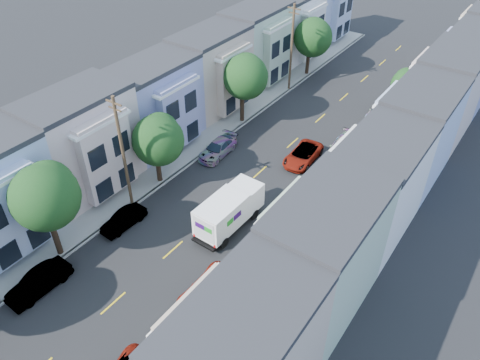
# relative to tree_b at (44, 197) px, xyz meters

# --- Properties ---
(ground) EXTENTS (160.00, 160.00, 0.00)m
(ground) POSITION_rel_tree_b_xyz_m (6.30, 5.08, -5.63)
(ground) COLOR black
(ground) RESTS_ON ground
(road_slab) EXTENTS (12.00, 70.00, 0.02)m
(road_slab) POSITION_rel_tree_b_xyz_m (6.30, 20.08, -5.62)
(road_slab) COLOR black
(road_slab) RESTS_ON ground
(curb_left) EXTENTS (0.30, 70.00, 0.15)m
(curb_left) POSITION_rel_tree_b_xyz_m (0.25, 20.08, -5.55)
(curb_left) COLOR gray
(curb_left) RESTS_ON ground
(curb_right) EXTENTS (0.30, 70.00, 0.15)m
(curb_right) POSITION_rel_tree_b_xyz_m (12.35, 20.08, -5.55)
(curb_right) COLOR gray
(curb_right) RESTS_ON ground
(sidewalk_left) EXTENTS (2.60, 70.00, 0.15)m
(sidewalk_left) POSITION_rel_tree_b_xyz_m (-1.05, 20.08, -5.55)
(sidewalk_left) COLOR gray
(sidewalk_left) RESTS_ON ground
(sidewalk_right) EXTENTS (2.60, 70.00, 0.15)m
(sidewalk_right) POSITION_rel_tree_b_xyz_m (13.65, 20.08, -5.55)
(sidewalk_right) COLOR gray
(sidewalk_right) RESTS_ON ground
(centerline) EXTENTS (0.12, 70.00, 0.01)m
(centerline) POSITION_rel_tree_b_xyz_m (6.30, 20.08, -5.63)
(centerline) COLOR gold
(centerline) RESTS_ON ground
(townhouse_row_left) EXTENTS (5.00, 70.00, 8.50)m
(townhouse_row_left) POSITION_rel_tree_b_xyz_m (-4.85, 20.08, -5.63)
(townhouse_row_left) COLOR white
(townhouse_row_left) RESTS_ON ground
(townhouse_row_right) EXTENTS (5.00, 70.00, 8.50)m
(townhouse_row_right) POSITION_rel_tree_b_xyz_m (17.45, 20.08, -5.63)
(townhouse_row_right) COLOR white
(townhouse_row_right) RESTS_ON ground
(tree_b) EXTENTS (4.70, 4.70, 8.00)m
(tree_b) POSITION_rel_tree_b_xyz_m (0.00, 0.00, 0.00)
(tree_b) COLOR black
(tree_b) RESTS_ON ground
(tree_c) EXTENTS (4.39, 4.39, 6.68)m
(tree_c) POSITION_rel_tree_b_xyz_m (0.00, 10.82, -1.16)
(tree_c) COLOR black
(tree_c) RESTS_ON ground
(tree_d) EXTENTS (4.60, 4.60, 7.56)m
(tree_d) POSITION_rel_tree_b_xyz_m (0.00, 23.68, -0.39)
(tree_d) COLOR black
(tree_d) RESTS_ON ground
(tree_e) EXTENTS (4.67, 4.67, 7.21)m
(tree_e) POSITION_rel_tree_b_xyz_m (0.00, 38.10, -0.77)
(tree_e) COLOR black
(tree_e) RESTS_ON ground
(tree_far_r) EXTENTS (3.10, 3.10, 5.68)m
(tree_far_r) POSITION_rel_tree_b_xyz_m (13.20, 33.68, -1.55)
(tree_far_r) COLOR black
(tree_far_r) RESTS_ON ground
(utility_pole_near) EXTENTS (1.60, 0.26, 10.00)m
(utility_pole_near) POSITION_rel_tree_b_xyz_m (0.00, 7.08, -0.47)
(utility_pole_near) COLOR #42301E
(utility_pole_near) RESTS_ON ground
(utility_pole_far) EXTENTS (1.60, 0.26, 10.00)m
(utility_pole_far) POSITION_rel_tree_b_xyz_m (0.00, 33.08, -0.47)
(utility_pole_far) COLOR #42301E
(utility_pole_far) RESTS_ON ground
(fedex_truck) EXTENTS (2.40, 6.24, 2.99)m
(fedex_truck) POSITION_rel_tree_b_xyz_m (8.23, 9.67, -3.95)
(fedex_truck) COLOR white
(fedex_truck) RESTS_ON ground
(lead_sedan) EXTENTS (2.57, 5.14, 1.40)m
(lead_sedan) POSITION_rel_tree_b_xyz_m (8.64, 20.87, -4.93)
(lead_sedan) COLOR black
(lead_sedan) RESTS_ON ground
(parked_left_b) EXTENTS (1.65, 4.49, 1.49)m
(parked_left_b) POSITION_rel_tree_b_xyz_m (1.40, -2.95, -4.88)
(parked_left_b) COLOR black
(parked_left_b) RESTS_ON ground
(parked_left_c) EXTENTS (1.53, 3.89, 1.28)m
(parked_left_c) POSITION_rel_tree_b_xyz_m (1.40, 4.87, -4.99)
(parked_left_c) COLOR #B0B0B0
(parked_left_c) RESTS_ON ground
(parked_left_d) EXTENTS (2.23, 4.76, 1.40)m
(parked_left_d) POSITION_rel_tree_b_xyz_m (1.40, 17.18, -4.93)
(parked_left_d) COLOR maroon
(parked_left_d) RESTS_ON ground
(parked_right_b) EXTENTS (2.39, 5.09, 1.41)m
(parked_right_b) POSITION_rel_tree_b_xyz_m (11.20, 3.06, -4.92)
(parked_right_b) COLOR silver
(parked_right_b) RESTS_ON ground
(parked_right_c) EXTENTS (2.57, 5.27, 1.53)m
(parked_right_c) POSITION_rel_tree_b_xyz_m (11.20, 23.92, -4.86)
(parked_right_c) COLOR black
(parked_right_c) RESTS_ON ground
(parked_right_d) EXTENTS (1.83, 4.11, 1.22)m
(parked_right_d) POSITION_rel_tree_b_xyz_m (11.20, 33.01, -5.02)
(parked_right_d) COLOR #0C1736
(parked_right_d) RESTS_ON ground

